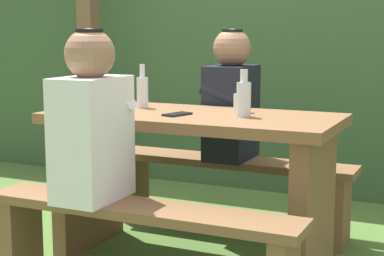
# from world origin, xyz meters

# --- Properties ---
(hedge_backdrop) EXTENTS (6.40, 1.01, 1.85)m
(hedge_backdrop) POSITION_xyz_m (0.00, 1.98, 0.92)
(hedge_backdrop) COLOR #385731
(hedge_backdrop) RESTS_ON ground_plane
(pergola_post_left) EXTENTS (0.12, 0.12, 2.14)m
(pergola_post_left) POSITION_xyz_m (-1.37, 1.17, 1.07)
(pergola_post_left) COLOR brown
(pergola_post_left) RESTS_ON ground_plane
(picnic_table) EXTENTS (1.40, 0.64, 0.74)m
(picnic_table) POSITION_xyz_m (0.00, 0.00, 0.51)
(picnic_table) COLOR brown
(picnic_table) RESTS_ON ground_plane
(bench_near) EXTENTS (1.40, 0.24, 0.43)m
(bench_near) POSITION_xyz_m (0.00, -0.52, 0.31)
(bench_near) COLOR brown
(bench_near) RESTS_ON ground_plane
(bench_far) EXTENTS (1.40, 0.24, 0.43)m
(bench_far) POSITION_xyz_m (0.00, 0.52, 0.31)
(bench_far) COLOR brown
(bench_far) RESTS_ON ground_plane
(person_white_shirt) EXTENTS (0.25, 0.35, 0.72)m
(person_white_shirt) POSITION_xyz_m (-0.22, -0.52, 0.76)
(person_white_shirt) COLOR white
(person_white_shirt) RESTS_ON bench_near
(person_black_coat) EXTENTS (0.25, 0.35, 0.72)m
(person_black_coat) POSITION_xyz_m (-0.00, 0.52, 0.76)
(person_black_coat) COLOR black
(person_black_coat) RESTS_ON bench_far
(drinking_glass) EXTENTS (0.08, 0.08, 0.09)m
(drinking_glass) POSITION_xyz_m (0.20, 0.13, 0.79)
(drinking_glass) COLOR silver
(drinking_glass) RESTS_ON picnic_table
(bottle_left) EXTENTS (0.07, 0.07, 0.22)m
(bottle_left) POSITION_xyz_m (0.26, -0.00, 0.83)
(bottle_left) COLOR silver
(bottle_left) RESTS_ON picnic_table
(bottle_right) EXTENTS (0.06, 0.06, 0.22)m
(bottle_right) POSITION_xyz_m (-0.32, 0.10, 0.83)
(bottle_right) COLOR silver
(bottle_right) RESTS_ON picnic_table
(cell_phone) EXTENTS (0.11, 0.15, 0.01)m
(cell_phone) POSITION_xyz_m (-0.03, -0.09, 0.75)
(cell_phone) COLOR black
(cell_phone) RESTS_ON picnic_table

